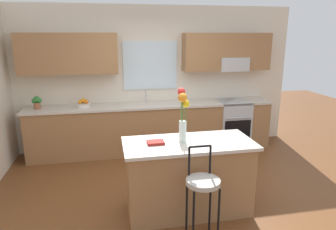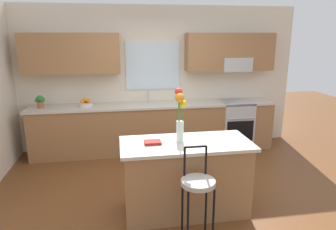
{
  "view_description": "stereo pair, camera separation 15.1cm",
  "coord_description": "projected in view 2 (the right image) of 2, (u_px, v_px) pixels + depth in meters",
  "views": [
    {
      "loc": [
        -0.82,
        -3.82,
        2.18
      ],
      "look_at": [
        0.05,
        0.55,
        1.0
      ],
      "focal_mm": 32.82,
      "sensor_mm": 36.0,
      "label": 1
    },
    {
      "loc": [
        -0.67,
        -3.84,
        2.18
      ],
      "look_at": [
        0.05,
        0.55,
        1.0
      ],
      "focal_mm": 32.82,
      "sensor_mm": 36.0,
      "label": 2
    }
  ],
  "objects": [
    {
      "name": "kitchen_island",
      "position": [
        186.0,
        177.0,
        3.8
      ],
      "size": [
        1.58,
        0.73,
        0.92
      ],
      "color": "#996B42",
      "rests_on": "ground"
    },
    {
      "name": "ground_plane",
      "position": [
        171.0,
        193.0,
        4.33
      ],
      "size": [
        14.0,
        14.0,
        0.0
      ],
      "primitive_type": "plane",
      "color": "brown"
    },
    {
      "name": "bar_stool_near",
      "position": [
        198.0,
        186.0,
        3.2
      ],
      "size": [
        0.36,
        0.36,
        1.04
      ],
      "color": "black",
      "rests_on": "ground"
    },
    {
      "name": "oven_range",
      "position": [
        234.0,
        124.0,
        6.06
      ],
      "size": [
        0.6,
        0.64,
        0.92
      ],
      "color": "#B7BABC",
      "rests_on": "ground"
    },
    {
      "name": "back_wall_assembly",
      "position": [
        154.0,
        70.0,
        5.84
      ],
      "size": [
        5.6,
        0.5,
        2.7
      ],
      "color": "beige",
      "rests_on": "ground"
    },
    {
      "name": "fruit_bowl_oranges",
      "position": [
        86.0,
        103.0,
        5.51
      ],
      "size": [
        0.24,
        0.24,
        0.16
      ],
      "color": "silver",
      "rests_on": "counter_run"
    },
    {
      "name": "flower_vase",
      "position": [
        180.0,
        113.0,
        3.6
      ],
      "size": [
        0.15,
        0.16,
        0.65
      ],
      "color": "silver",
      "rests_on": "kitchen_island"
    },
    {
      "name": "cookbook",
      "position": [
        153.0,
        142.0,
        3.63
      ],
      "size": [
        0.2,
        0.15,
        0.03
      ],
      "primitive_type": "cube",
      "color": "maroon",
      "rests_on": "kitchen_island"
    },
    {
      "name": "counter_run",
      "position": [
        155.0,
        127.0,
        5.83
      ],
      "size": [
        4.56,
        0.64,
        0.92
      ],
      "color": "#996B42",
      "rests_on": "ground"
    },
    {
      "name": "sink_faucet",
      "position": [
        148.0,
        95.0,
        5.8
      ],
      "size": [
        0.02,
        0.13,
        0.23
      ],
      "color": "#B7BABC",
      "rests_on": "counter_run"
    },
    {
      "name": "potted_plant_small",
      "position": [
        40.0,
        101.0,
        5.36
      ],
      "size": [
        0.17,
        0.11,
        0.23
      ],
      "color": "#9E5B3D",
      "rests_on": "counter_run"
    }
  ]
}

